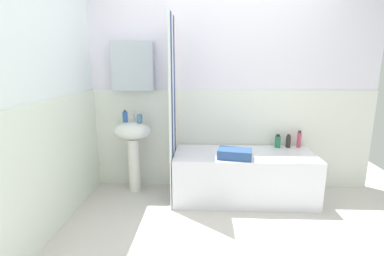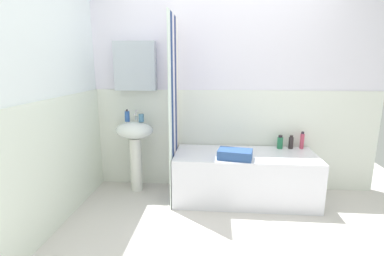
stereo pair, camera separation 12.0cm
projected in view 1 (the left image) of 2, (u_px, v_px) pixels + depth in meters
The scene contains 13 objects.
ground_plane at pixel (227, 247), 2.42m from camera, with size 4.80×5.60×0.04m, color silver.
wall_back_tiled at pixel (216, 95), 3.40m from camera, with size 3.60×0.18×2.40m.
wall_left_tiled at pixel (53, 107), 2.57m from camera, with size 0.07×1.81×2.40m.
sink at pixel (133, 141), 3.32m from camera, with size 0.44×0.34×0.85m.
faucet at pixel (134, 116), 3.34m from camera, with size 0.03×0.12×0.12m.
soap_dispenser at pixel (125, 117), 3.28m from camera, with size 0.06×0.06×0.14m.
toothbrush_cup at pixel (140, 118), 3.26m from camera, with size 0.06×0.06×0.09m, color teal.
bathtub at pixel (243, 176), 3.22m from camera, with size 1.55×0.65×0.54m, color white.
shower_curtain at pixel (173, 111), 3.09m from camera, with size 0.01×0.65×2.00m.
conditioner_bottle at pixel (299, 139), 3.36m from camera, with size 0.05×0.05×0.20m.
lotion_bottle at pixel (288, 141), 3.36m from camera, with size 0.05×0.05×0.16m.
shampoo_bottle at pixel (278, 141), 3.36m from camera, with size 0.06×0.06×0.16m.
towel_folded at pixel (235, 154), 2.98m from camera, with size 0.35×0.21×0.10m, color #2F518D.
Camera 1 is at (-0.21, -2.15, 1.50)m, focal length 26.71 mm.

